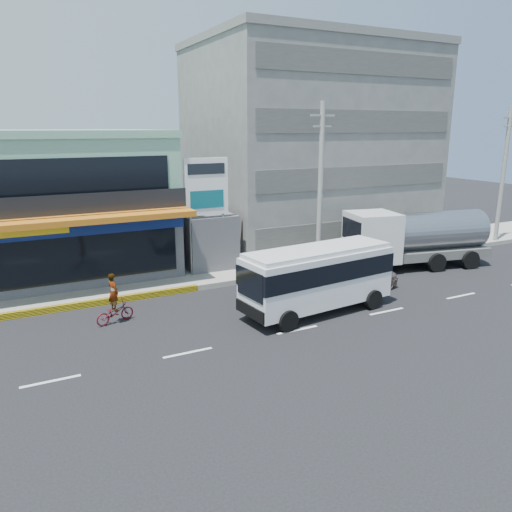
{
  "coord_description": "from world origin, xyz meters",
  "views": [
    {
      "loc": [
        -10.73,
        -17.16,
        8.54
      ],
      "look_at": [
        0.37,
        4.7,
        2.2
      ],
      "focal_mm": 35.0,
      "sensor_mm": 36.0,
      "label": 1
    }
  ],
  "objects": [
    {
      "name": "satellite_dish",
      "position": [
        0.0,
        11.0,
        3.58
      ],
      "size": [
        1.5,
        1.5,
        0.15
      ],
      "primitive_type": "cylinder",
      "color": "slate",
      "rests_on": "gap_structure"
    },
    {
      "name": "utility_pole_far",
      "position": [
        22.0,
        7.4,
        5.15
      ],
      "size": [
        1.6,
        0.3,
        10.0
      ],
      "color": "#999993",
      "rests_on": "ground"
    },
    {
      "name": "gap_structure",
      "position": [
        0.0,
        12.0,
        1.75
      ],
      "size": [
        3.0,
        6.0,
        3.5
      ],
      "primitive_type": "cube",
      "color": "#48474C",
      "rests_on": "ground"
    },
    {
      "name": "concrete_building",
      "position": [
        10.0,
        15.0,
        7.0
      ],
      "size": [
        16.0,
        12.0,
        14.0
      ],
      "primitive_type": "cube",
      "color": "gray",
      "rests_on": "ground"
    },
    {
      "name": "billboard",
      "position": [
        -0.5,
        9.2,
        4.93
      ],
      "size": [
        2.6,
        0.18,
        6.9
      ],
      "color": "gray",
      "rests_on": "ground"
    },
    {
      "name": "minibus",
      "position": [
        1.99,
        1.5,
        1.87
      ],
      "size": [
        7.7,
        3.24,
        3.14
      ],
      "color": "silver",
      "rests_on": "ground"
    },
    {
      "name": "motorcycle_rider",
      "position": [
        -6.87,
        4.45,
        0.76
      ],
      "size": [
        1.91,
        1.13,
        2.32
      ],
      "color": "#4D0B14",
      "rests_on": "ground"
    },
    {
      "name": "sidewalk",
      "position": [
        5.0,
        9.5,
        0.15
      ],
      "size": [
        70.0,
        5.0,
        0.3
      ],
      "primitive_type": "cube",
      "color": "gray",
      "rests_on": "ground"
    },
    {
      "name": "ground",
      "position": [
        0.0,
        0.0,
        0.0
      ],
      "size": [
        120.0,
        120.0,
        0.0
      ],
      "primitive_type": "plane",
      "color": "black",
      "rests_on": "ground"
    },
    {
      "name": "utility_pole_near",
      "position": [
        6.0,
        7.4,
        5.15
      ],
      "size": [
        1.6,
        0.3,
        10.0
      ],
      "color": "#999993",
      "rests_on": "ground"
    },
    {
      "name": "shop_building",
      "position": [
        -8.0,
        13.95,
        4.0
      ],
      "size": [
        12.4,
        11.7,
        8.0
      ],
      "color": "#48474C",
      "rests_on": "ground"
    },
    {
      "name": "sedan",
      "position": [
        5.59,
        3.18,
        0.84
      ],
      "size": [
        5.09,
        2.4,
        1.68
      ],
      "primitive_type": "imported",
      "rotation": [
        0.0,
        0.0,
        1.66
      ],
      "color": "tan",
      "rests_on": "ground"
    },
    {
      "name": "tanker_truck",
      "position": [
        11.62,
        5.39,
        1.93
      ],
      "size": [
        9.45,
        4.42,
        3.59
      ],
      "color": "silver",
      "rests_on": "ground"
    }
  ]
}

